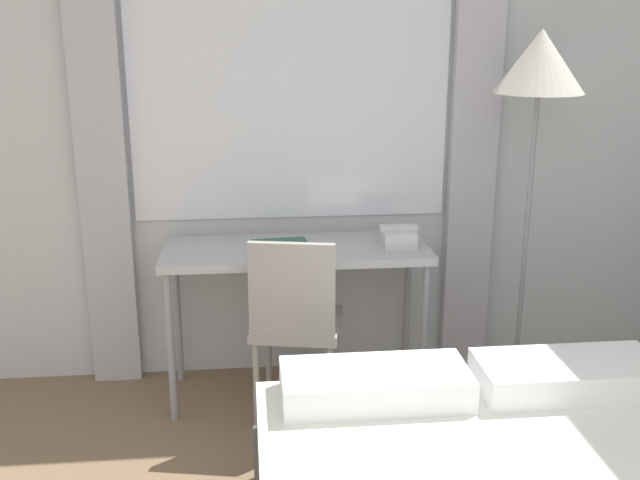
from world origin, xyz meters
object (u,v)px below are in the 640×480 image
desk (296,261)px  standing_lamp (539,81)px  desk_chair (295,317)px  telephone (398,237)px  book (281,246)px

desk → standing_lamp: size_ratio=0.72×
desk_chair → telephone: bearing=35.7°
desk_chair → book: desk_chair is taller
book → desk: bearing=13.1°
standing_lamp → telephone: 0.97m
desk → book: 0.11m
standing_lamp → telephone: standing_lamp is taller
telephone → book: size_ratio=0.64×
desk → telephone: 0.51m
standing_lamp → book: 1.42m
desk_chair → book: 0.37m
telephone → book: 0.57m
desk → standing_lamp: (1.12, -0.06, 0.85)m
standing_lamp → telephone: size_ratio=9.93×
desk → desk_chair: 0.32m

